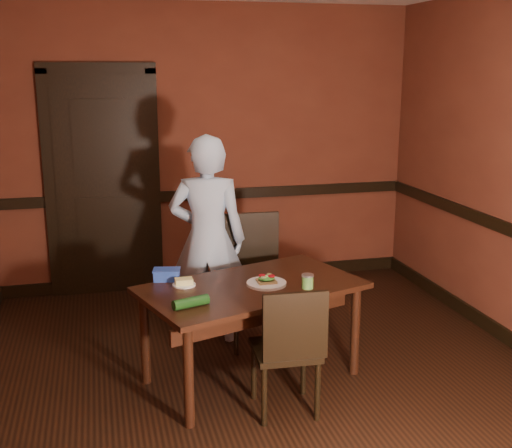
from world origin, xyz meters
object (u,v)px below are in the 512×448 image
chair_far (258,282)px  chair_near (285,347)px  person (208,240)px  sauce_jar (308,281)px  food_tub (167,274)px  sandwich_plate (266,282)px  cheese_saucer (184,283)px  dining_table (252,332)px

chair_far → chair_near: chair_far is taller
chair_far → person: bearing=158.5°
person → sauce_jar: 1.04m
chair_far → food_tub: size_ratio=4.89×
chair_near → sandwich_plate: size_ratio=3.11×
cheese_saucer → sandwich_plate: bearing=-12.5°
chair_far → food_tub: chair_far is taller
chair_far → person: person is taller
chair_far → sauce_jar: (0.15, -0.73, 0.23)m
chair_near → person: size_ratio=0.52×
dining_table → person: (-0.17, 0.75, 0.47)m
food_tub → chair_near: bearing=-36.9°
dining_table → sauce_jar: sauce_jar is taller
cheese_saucer → chair_near: bearing=-45.8°
cheese_saucer → person: bearing=67.0°
dining_table → sandwich_plate: (0.10, -0.02, 0.36)m
person → cheese_saucer: size_ratio=10.39×
person → cheese_saucer: (-0.28, -0.65, -0.11)m
sandwich_plate → cheese_saucer: size_ratio=1.72×
dining_table → chair_near: size_ratio=1.73×
sandwich_plate → food_tub: size_ratio=1.32×
chair_far → chair_near: bearing=-91.0°
dining_table → chair_near: chair_near is taller
chair_far → cheese_saucer: 0.82m
cheese_saucer → chair_far: bearing=37.0°
sandwich_plate → cheese_saucer: 0.55m
sandwich_plate → cheese_saucer: sandwich_plate is taller
dining_table → chair_far: bearing=53.4°
chair_near → food_tub: (-0.64, 0.70, 0.30)m
chair_near → sandwich_plate: chair_near is taller
sauce_jar → food_tub: size_ratio=0.47×
person → sandwich_plate: (0.27, -0.77, -0.11)m
cheese_saucer → food_tub: food_tub is taller
dining_table → cheese_saucer: 0.58m
sauce_jar → food_tub: (-0.89, 0.40, -0.01)m
sauce_jar → cheese_saucer: size_ratio=0.61×
sauce_jar → chair_near: bearing=-128.4°
person → sauce_jar: size_ratio=16.95×
chair_near → food_tub: chair_near is taller
dining_table → sauce_jar: bearing=-42.0°
chair_near → sauce_jar: (0.24, 0.31, 0.31)m
dining_table → person: bearing=84.3°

